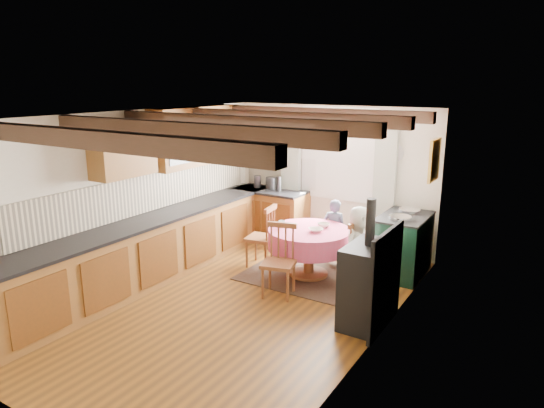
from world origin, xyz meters
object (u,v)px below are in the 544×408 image
Objects in this scene: child_right at (359,249)px; child_far at (334,232)px; chair_left at (260,236)px; chair_right at (366,258)px; dining_table at (309,253)px; cast_iron_stove at (368,263)px; cup at (282,224)px; aga_range at (403,245)px; chair_near at (279,261)px.

child_far is at bearing 63.61° from child_right.
chair_left is 1.00× the size of chair_right.
chair_right reaches higher than dining_table.
cup is (-1.63, 0.81, 0.01)m from cast_iron_stove.
child_right is 1.20m from cup.
aga_range is at bearing -2.40° from child_right.
child_far is 10.10× the size of cup.
cast_iron_stove is (2.08, -0.92, 0.28)m from chair_left.
child_right is at bearing 79.50° from chair_left.
chair_left is at bearing 166.46° from cup.
cast_iron_stove is at bearing -86.35° from aga_range.
chair_near is 0.64× the size of cast_iron_stove.
chair_right is 1.32m from cup.
chair_near is at bearing 81.12° from child_far.
cast_iron_stove is (0.11, -1.72, 0.30)m from aga_range.
chair_near is 0.83× the size of child_right.
cup is at bearing 67.65° from chair_left.
child_right is at bearing 117.22° from cast_iron_stove.
child_right reaches higher than child_far.
child_far is at bearing 117.01° from chair_left.
chair_near reaches higher than chair_right.
cast_iron_stove is 1.83m from cup.
child_far is (0.93, 0.67, 0.04)m from chair_left.
dining_table is 0.58m from cup.
child_right is 11.46× the size of cup.
chair_left is at bearing -157.83° from aga_range.
child_far is 0.88× the size of child_right.
cup is at bearing -149.18° from aga_range.
chair_left is 1.15m from child_far.
dining_table is 1.22× the size of chair_near.
chair_right is 0.93× the size of child_far.
chair_left is at bearing 31.82° from child_far.
aga_range is (0.23, 0.86, -0.02)m from chair_right.
dining_table is 1.23× the size of chair_right.
cup is (0.44, -0.11, 0.28)m from chair_left.
cast_iron_stove is 1.98m from child_far.
dining_table is 0.78× the size of cast_iron_stove.
cup is at bearing 112.27° from child_right.
chair_right is (1.74, -0.06, 0.00)m from chair_left.
chair_left is 1.74m from chair_right.
chair_right is at bearing -104.99° from aga_range.
aga_range is 0.85× the size of child_right.
cast_iron_stove is 1.47× the size of child_far.
aga_range is (1.97, 0.80, -0.02)m from chair_left.
cup is (-1.18, -0.06, 0.18)m from child_right.
chair_right is 0.15m from child_right.
child_far is at bearing -172.81° from aga_range.
chair_left is (-0.80, 0.80, -0.01)m from chair_near.
chair_left is 0.97× the size of aga_range.
dining_table is at bearing 105.94° from child_right.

